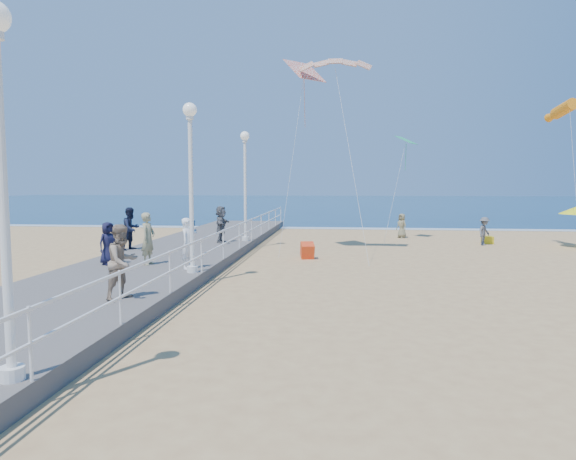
# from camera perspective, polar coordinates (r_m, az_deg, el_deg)

# --- Properties ---
(ground) EXTENTS (160.00, 160.00, 0.00)m
(ground) POSITION_cam_1_polar(r_m,az_deg,el_deg) (16.08, 8.18, -6.43)
(ground) COLOR tan
(ground) RESTS_ON ground
(ocean) EXTENTS (160.00, 90.00, 0.05)m
(ocean) POSITION_cam_1_polar(r_m,az_deg,el_deg) (80.80, 6.52, 2.97)
(ocean) COLOR #0D2E50
(ocean) RESTS_ON ground
(surf_line) EXTENTS (160.00, 1.20, 0.04)m
(surf_line) POSITION_cam_1_polar(r_m,az_deg,el_deg) (36.38, 7.02, 0.18)
(surf_line) COLOR white
(surf_line) RESTS_ON ground
(boardwalk) EXTENTS (5.00, 44.00, 0.40)m
(boardwalk) POSITION_cam_1_polar(r_m,az_deg,el_deg) (17.45, -17.35, -5.03)
(boardwalk) COLOR slate
(boardwalk) RESTS_ON ground
(railing) EXTENTS (0.05, 42.00, 0.55)m
(railing) POSITION_cam_1_polar(r_m,az_deg,el_deg) (16.47, -9.61, -1.76)
(railing) COLOR white
(railing) RESTS_ON boardwalk
(lamp_post_near) EXTENTS (0.44, 0.44, 5.32)m
(lamp_post_near) POSITION_cam_1_polar(r_m,az_deg,el_deg) (8.25, -29.29, 7.45)
(lamp_post_near) COLOR white
(lamp_post_near) RESTS_ON boardwalk
(lamp_post_mid) EXTENTS (0.44, 0.44, 5.32)m
(lamp_post_mid) POSITION_cam_1_polar(r_m,az_deg,el_deg) (16.44, -10.75, 6.62)
(lamp_post_mid) COLOR white
(lamp_post_mid) RESTS_ON boardwalk
(lamp_post_far) EXTENTS (0.44, 0.44, 5.32)m
(lamp_post_far) POSITION_cam_1_polar(r_m,az_deg,el_deg) (25.19, -4.79, 6.21)
(lamp_post_far) COLOR white
(lamp_post_far) RESTS_ON boardwalk
(woman_holding_toddler) EXTENTS (0.53, 0.69, 1.69)m
(woman_holding_toddler) POSITION_cam_1_polar(r_m,az_deg,el_deg) (17.27, -11.05, -1.48)
(woman_holding_toddler) COLOR white
(woman_holding_toddler) RESTS_ON boardwalk
(toddler_held) EXTENTS (0.36, 0.43, 0.77)m
(toddler_held) POSITION_cam_1_polar(r_m,az_deg,el_deg) (17.33, -10.46, -0.15)
(toddler_held) COLOR #3071B4
(toddler_held) RESTS_ON boardwalk
(spectator_1) EXTENTS (1.00, 1.10, 1.84)m
(spectator_1) POSITION_cam_1_polar(r_m,az_deg,el_deg) (13.19, -17.91, -3.38)
(spectator_1) COLOR gray
(spectator_1) RESTS_ON boardwalk
(spectator_4) EXTENTS (0.78, 0.87, 1.49)m
(spectator_4) POSITION_cam_1_polar(r_m,az_deg,el_deg) (18.90, -19.36, -1.40)
(spectator_4) COLOR #171632
(spectator_4) RESTS_ON boardwalk
(spectator_5) EXTENTS (0.56, 1.63, 1.74)m
(spectator_5) POSITION_cam_1_polar(r_m,az_deg,el_deg) (24.61, -7.45, 0.64)
(spectator_5) COLOR #58595D
(spectator_5) RESTS_ON boardwalk
(spectator_6) EXTENTS (0.49, 0.70, 1.82)m
(spectator_6) POSITION_cam_1_polar(r_m,az_deg,el_deg) (18.49, -15.28, -0.93)
(spectator_6) COLOR tan
(spectator_6) RESTS_ON boardwalk
(spectator_7) EXTENTS (0.96, 1.07, 1.80)m
(spectator_7) POSITION_cam_1_polar(r_m,az_deg,el_deg) (22.81, -17.05, 0.16)
(spectator_7) COLOR #181D34
(spectator_7) RESTS_ON boardwalk
(beach_walker_a) EXTENTS (1.03, 1.08, 1.47)m
(beach_walker_a) POSITION_cam_1_polar(r_m,az_deg,el_deg) (28.51, 20.98, -0.12)
(beach_walker_a) COLOR #595A5E
(beach_walker_a) RESTS_ON ground
(beach_walker_c) EXTENTS (0.80, 0.83, 1.43)m
(beach_walker_c) POSITION_cam_1_polar(r_m,az_deg,el_deg) (30.92, 12.52, 0.47)
(beach_walker_c) COLOR #7C7756
(beach_walker_c) RESTS_ON ground
(box_kite) EXTENTS (0.68, 0.80, 0.74)m
(box_kite) POSITION_cam_1_polar(r_m,az_deg,el_deg) (21.92, 2.16, -2.45)
(box_kite) COLOR red
(box_kite) RESTS_ON ground
(beach_chair_left) EXTENTS (0.55, 0.55, 0.40)m
(beach_chair_left) POSITION_cam_1_polar(r_m,az_deg,el_deg) (29.34, 21.26, -1.04)
(beach_chair_left) COLOR gold
(beach_chair_left) RESTS_ON ground
(kite_parafoil) EXTENTS (3.29, 0.94, 0.65)m
(kite_parafoil) POSITION_cam_1_polar(r_m,az_deg,el_deg) (23.90, 5.27, 18.18)
(kite_parafoil) COLOR #C84F17
(kite_windsock) EXTENTS (0.96, 2.39, 1.02)m
(kite_windsock) POSITION_cam_1_polar(r_m,az_deg,el_deg) (27.77, 28.34, 11.77)
(kite_windsock) COLOR orange
(kite_diamond_green) EXTENTS (1.36, 1.40, 0.47)m
(kite_diamond_green) POSITION_cam_1_polar(r_m,az_deg,el_deg) (29.92, 12.98, 9.71)
(kite_diamond_green) COLOR #25B074
(kite_diamond_redwhite) EXTENTS (2.02, 2.02, 1.05)m
(kite_diamond_redwhite) POSITION_cam_1_polar(r_m,az_deg,el_deg) (24.67, 1.86, 17.26)
(kite_diamond_redwhite) COLOR red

